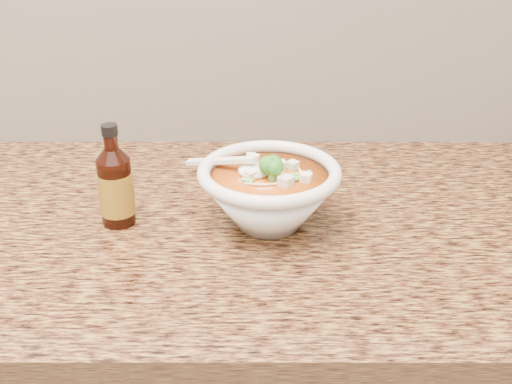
{
  "coord_description": "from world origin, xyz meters",
  "views": [
    {
      "loc": [
        0.38,
        0.78,
        1.4
      ],
      "look_at": [
        0.38,
        1.65,
        0.96
      ],
      "focal_mm": 45.0,
      "sensor_mm": 36.0,
      "label": 1
    }
  ],
  "objects": [
    {
      "name": "hot_sauce_bottle",
      "position": [
        0.17,
        1.65,
        0.96
      ],
      "size": [
        0.05,
        0.05,
        0.16
      ],
      "rotation": [
        0.0,
        0.0,
        0.0
      ],
      "color": "black",
      "rests_on": "counter_slab"
    },
    {
      "name": "counter_slab",
      "position": [
        0.0,
        1.68,
        0.88
      ],
      "size": [
        4.0,
        0.68,
        0.04
      ],
      "primitive_type": "cube",
      "color": "olive",
      "rests_on": "cabinet"
    },
    {
      "name": "soup_bowl",
      "position": [
        0.4,
        1.65,
        0.95
      ],
      "size": [
        0.24,
        0.22,
        0.12
      ],
      "rotation": [
        0.0,
        0.0,
        0.43
      ],
      "color": "white",
      "rests_on": "counter_slab"
    }
  ]
}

